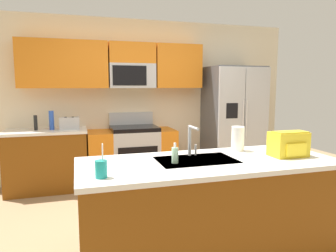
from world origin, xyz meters
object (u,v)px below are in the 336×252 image
object	(u,v)px
refrigerator	(233,122)
toaster	(69,123)
pepper_mill	(36,123)
drink_cup_teal	(101,169)
bottle_blue	(52,120)
backpack	(289,144)
sink_faucet	(191,138)
range_oven	(132,155)
paper_towel_roll	(238,139)
soap_dispenser	(175,155)

from	to	relation	value
refrigerator	toaster	xyz separation A→B (m)	(-2.66, 0.02, 0.07)
pepper_mill	drink_cup_teal	xyz separation A→B (m)	(0.72, -2.63, -0.04)
bottle_blue	backpack	bearing A→B (deg)	-48.16
sink_faucet	drink_cup_teal	distance (m)	0.95
toaster	drink_cup_teal	bearing A→B (deg)	-84.40
sink_faucet	range_oven	bearing A→B (deg)	94.19
pepper_mill	bottle_blue	xyz separation A→B (m)	(0.22, -0.01, 0.03)
toaster	refrigerator	bearing A→B (deg)	-0.42
sink_faucet	paper_towel_roll	distance (m)	0.53
range_oven	toaster	size ratio (longest dim) A/B	4.86
paper_towel_roll	pepper_mill	bearing A→B (deg)	134.68
pepper_mill	paper_towel_roll	distance (m)	2.95
bottle_blue	sink_faucet	size ratio (longest dim) A/B	0.98
sink_faucet	toaster	bearing A→B (deg)	117.03
drink_cup_teal	backpack	world-z (taller)	drink_cup_teal
sink_faucet	bottle_blue	bearing A→B (deg)	121.55
refrigerator	backpack	world-z (taller)	refrigerator
refrigerator	bottle_blue	size ratio (longest dim) A/B	6.71
refrigerator	sink_faucet	world-z (taller)	refrigerator
toaster	pepper_mill	size ratio (longest dim) A/B	1.30
pepper_mill	sink_faucet	xyz separation A→B (m)	(1.55, -2.19, 0.06)
soap_dispenser	backpack	world-z (taller)	backpack
refrigerator	toaster	world-z (taller)	refrigerator
refrigerator	sink_faucet	xyz separation A→B (m)	(-1.57, -2.12, 0.14)
pepper_mill	drink_cup_teal	world-z (taller)	drink_cup_teal
range_oven	backpack	xyz separation A→B (m)	(1.00, -2.44, 0.57)
paper_towel_roll	backpack	bearing A→B (deg)	-47.07
toaster	pepper_mill	bearing A→B (deg)	173.84
backpack	paper_towel_roll	bearing A→B (deg)	132.93
range_oven	refrigerator	world-z (taller)	refrigerator
drink_cup_teal	refrigerator	bearing A→B (deg)	46.75
pepper_mill	soap_dispenser	xyz separation A→B (m)	(1.33, -2.38, -0.04)
bottle_blue	paper_towel_roll	xyz separation A→B (m)	(1.86, -2.09, -0.02)
range_oven	toaster	distance (m)	1.08
refrigerator	pepper_mill	distance (m)	3.13
toaster	soap_dispenser	bearing A→B (deg)	-69.54
range_oven	backpack	bearing A→B (deg)	-67.71
range_oven	pepper_mill	size ratio (longest dim) A/B	6.32
toaster	paper_towel_roll	xyz separation A→B (m)	(1.61, -2.05, 0.03)
sink_faucet	soap_dispenser	bearing A→B (deg)	-138.01
refrigerator	backpack	bearing A→B (deg)	-107.10
sink_faucet	backpack	size ratio (longest dim) A/B	0.88
pepper_mill	soap_dispenser	world-z (taller)	pepper_mill
sink_faucet	backpack	distance (m)	0.88
soap_dispenser	pepper_mill	bearing A→B (deg)	119.23
paper_towel_roll	backpack	world-z (taller)	paper_towel_roll
pepper_mill	backpack	xyz separation A→B (m)	(2.39, -2.44, 0.01)
refrigerator	soap_dispenser	bearing A→B (deg)	-127.75
refrigerator	drink_cup_teal	distance (m)	3.52
drink_cup_teal	toaster	bearing A→B (deg)	95.60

